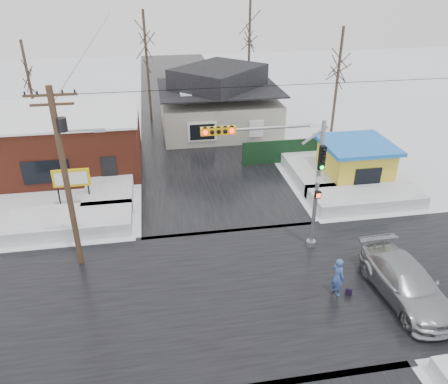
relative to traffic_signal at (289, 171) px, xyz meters
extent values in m
plane|color=white|center=(-2.43, -2.97, -4.54)|extent=(120.00, 120.00, 0.00)
cube|color=black|center=(-2.43, -2.97, -4.53)|extent=(10.00, 120.00, 0.02)
cube|color=black|center=(-2.43, -2.97, -4.53)|extent=(120.00, 10.00, 0.02)
cube|color=white|center=(-11.43, 4.03, -4.14)|extent=(7.00, 3.00, 0.80)
cube|color=white|center=(6.57, 4.03, -4.14)|extent=(7.00, 3.00, 0.80)
cube|color=white|center=(-9.43, 9.03, -4.14)|extent=(3.00, 8.00, 0.80)
cube|color=white|center=(4.57, 9.03, -4.14)|extent=(3.00, 8.00, 0.80)
cylinder|color=gray|center=(1.57, 0.03, -1.04)|extent=(0.20, 0.20, 7.00)
cylinder|color=gray|center=(1.57, 0.03, -4.39)|extent=(0.50, 0.50, 0.30)
cylinder|color=gray|center=(-1.43, 0.03, 2.26)|extent=(4.60, 0.14, 0.14)
cube|color=gold|center=(-3.43, 0.03, 2.26)|extent=(1.60, 0.28, 0.35)
sphere|color=#FF0C0C|center=(-4.03, -0.13, 2.26)|extent=(0.20, 0.20, 0.20)
sphere|color=#FF0C0C|center=(-2.83, -0.13, 2.26)|extent=(0.20, 0.20, 0.20)
cube|color=black|center=(1.57, -0.17, 0.66)|extent=(0.30, 0.22, 1.20)
sphere|color=#0CE533|center=(1.57, -0.31, 0.21)|extent=(0.18, 0.18, 0.18)
cube|color=black|center=(1.57, -0.17, -1.34)|extent=(0.30, 0.20, 0.35)
cylinder|color=#382619|center=(-10.43, 0.53, -0.04)|extent=(0.28, 0.28, 9.00)
cube|color=#382619|center=(-10.43, 0.53, 4.06)|extent=(2.20, 0.10, 0.10)
cube|color=#382619|center=(-10.43, 0.53, 3.66)|extent=(1.80, 0.10, 0.10)
cylinder|color=black|center=(-10.18, 0.53, 2.76)|extent=(0.44, 0.44, 0.60)
cylinder|color=gray|center=(-9.53, 0.53, 2.46)|extent=(1.80, 0.08, 0.08)
cube|color=gray|center=(-8.63, 0.53, 2.41)|extent=(0.50, 0.22, 0.12)
cube|color=maroon|center=(-13.43, 13.03, -2.54)|extent=(12.00, 8.00, 4.00)
cube|color=white|center=(-13.43, 13.03, -0.49)|extent=(12.20, 8.20, 0.15)
cube|color=black|center=(-13.43, 9.01, -3.14)|extent=(3.00, 0.08, 1.60)
cube|color=black|center=(-9.43, 9.01, -3.44)|extent=(1.00, 0.08, 2.20)
cylinder|color=black|center=(-12.33, 6.53, -3.64)|extent=(0.10, 0.10, 1.80)
cylinder|color=black|center=(-10.53, 6.53, -3.64)|extent=(0.10, 0.10, 1.80)
cube|color=gold|center=(-11.43, 6.53, -2.54)|extent=(2.20, 0.18, 1.10)
cube|color=white|center=(-11.43, 6.42, -2.54)|extent=(1.90, 0.02, 0.80)
cube|color=#A8A497|center=(-0.43, 19.03, -3.04)|extent=(10.00, 8.00, 3.00)
cube|color=black|center=(-0.43, 19.03, -0.64)|extent=(10.40, 8.40, 0.12)
pyramid|color=black|center=(-0.43, 19.03, 0.32)|extent=(9.00, 7.00, 1.80)
cube|color=maroon|center=(2.77, 20.03, 0.36)|extent=(0.70, 0.70, 1.40)
cube|color=white|center=(-2.43, 14.98, -3.14)|extent=(2.40, 0.12, 1.60)
cube|color=gold|center=(7.07, 7.03, -3.24)|extent=(4.00, 4.00, 2.60)
cube|color=blue|center=(7.07, 7.03, -1.79)|extent=(4.60, 4.60, 0.25)
cube|color=black|center=(7.07, 5.00, -3.24)|extent=(1.80, 0.06, 1.20)
cube|color=black|center=(4.07, 11.03, -3.64)|extent=(8.00, 0.12, 1.80)
cylinder|color=#332821|center=(-6.43, 23.03, 0.46)|extent=(0.24, 0.24, 10.00)
cylinder|color=#332821|center=(3.57, 25.03, 1.46)|extent=(0.24, 0.24, 12.00)
cylinder|color=#332821|center=(9.57, 17.03, -0.04)|extent=(0.24, 0.24, 9.00)
cylinder|color=#332821|center=(-16.43, 21.03, -0.54)|extent=(0.24, 0.24, 8.00)
imported|color=#38549D|center=(1.37, -3.87, -3.57)|extent=(0.68, 0.82, 1.93)
imported|color=#A5A9AC|center=(4.31, -4.61, -3.72)|extent=(2.56, 5.74, 1.63)
cube|color=black|center=(1.91, -4.06, -4.36)|extent=(0.30, 0.21, 0.35)
camera|label=1|loc=(-6.28, -18.40, 8.89)|focal=35.00mm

